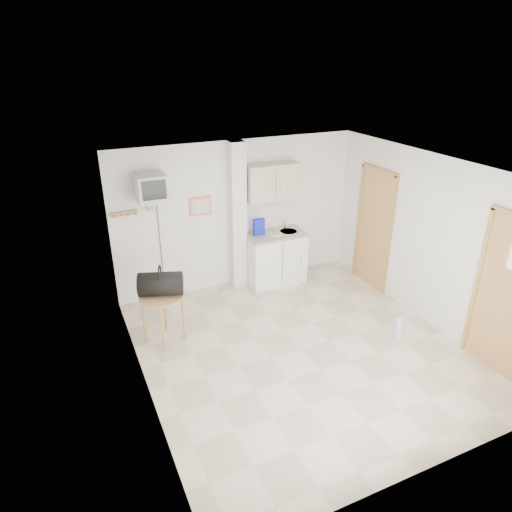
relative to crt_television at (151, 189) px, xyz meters
name	(u,v)px	position (x,y,z in m)	size (l,w,h in m)	color
ground	(301,349)	(1.45, -2.02, -1.94)	(4.50, 4.50, 0.00)	beige
room_envelope	(319,242)	(1.69, -1.93, -0.40)	(4.24, 4.54, 2.55)	white
kitchenette	(274,239)	(2.02, -0.02, -1.13)	(1.03, 0.58, 2.10)	white
crt_television	(151,189)	(0.00, 0.00, 0.00)	(0.44, 0.45, 2.15)	slate
round_table	(162,301)	(-0.20, -1.02, -1.30)	(0.63, 0.63, 0.73)	#AA784E
duffel_bag	(161,284)	(-0.20, -1.01, -1.04)	(0.66, 0.50, 0.44)	black
water_bottle	(399,328)	(2.86, -2.35, -1.78)	(0.11, 0.11, 0.34)	#B4D9ED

